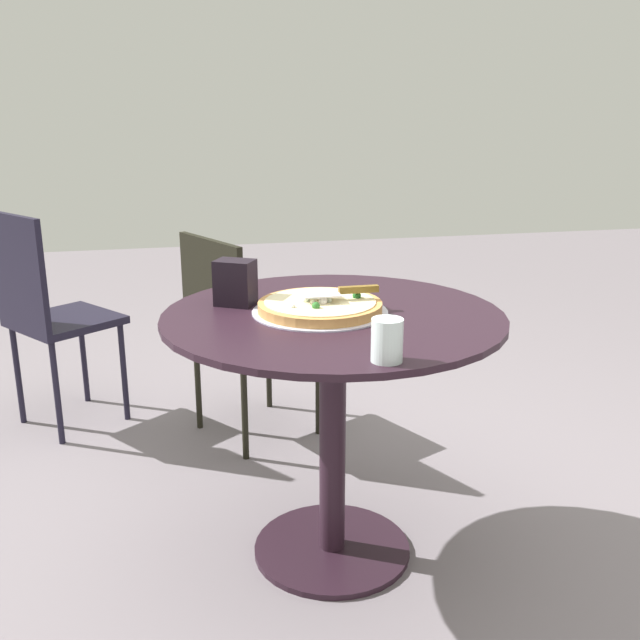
% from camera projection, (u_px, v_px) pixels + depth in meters
% --- Properties ---
extents(ground_plane, '(10.00, 10.00, 0.00)m').
position_uv_depth(ground_plane, '(332.00, 550.00, 2.15)').
color(ground_plane, slate).
extents(patio_table, '(0.93, 0.93, 0.74)m').
position_uv_depth(patio_table, '(333.00, 379.00, 1.99)').
color(patio_table, black).
rests_on(patio_table, ground).
extents(pizza_on_tray, '(0.37, 0.37, 0.05)m').
position_uv_depth(pizza_on_tray, '(320.00, 307.00, 1.94)').
color(pizza_on_tray, silver).
rests_on(pizza_on_tray, patio_table).
extents(pizza_server, '(0.08, 0.21, 0.02)m').
position_uv_depth(pizza_server, '(341.00, 291.00, 1.94)').
color(pizza_server, silver).
rests_on(pizza_server, pizza_on_tray).
extents(drinking_cup, '(0.07, 0.07, 0.10)m').
position_uv_depth(drinking_cup, '(387.00, 340.00, 1.56)').
color(drinking_cup, white).
rests_on(drinking_cup, patio_table).
extents(napkin_dispenser, '(0.12, 0.13, 0.13)m').
position_uv_depth(napkin_dispenser, '(235.00, 283.00, 2.00)').
color(napkin_dispenser, black).
rests_on(napkin_dispenser, patio_table).
extents(patio_chair_near, '(0.51, 0.51, 0.89)m').
position_uv_depth(patio_chair_near, '(47.00, 307.00, 2.84)').
color(patio_chair_near, black).
rests_on(patio_chair_near, ground).
extents(patio_chair_far, '(0.55, 0.55, 0.81)m').
position_uv_depth(patio_chair_far, '(240.00, 320.00, 2.76)').
color(patio_chair_far, black).
rests_on(patio_chair_far, ground).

